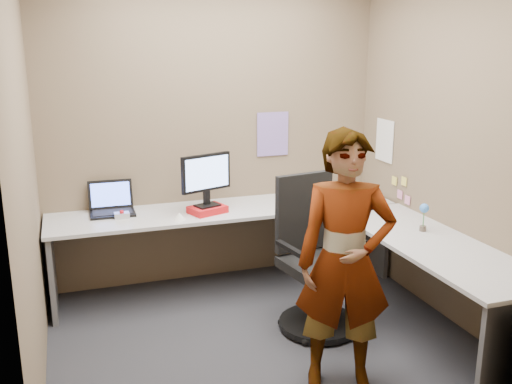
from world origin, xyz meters
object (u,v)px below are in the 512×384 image
object	(u,v)px
desk	(298,240)
person	(345,262)
office_chair	(315,268)
monitor	(206,176)

from	to	relation	value
desk	person	distance (m)	1.09
office_chair	person	bearing A→B (deg)	-111.19
monitor	office_chair	xyz separation A→B (m)	(0.62, -0.83, -0.58)
monitor	person	bearing A→B (deg)	-93.00
desk	monitor	xyz separation A→B (m)	(-0.61, 0.52, 0.46)
desk	office_chair	bearing A→B (deg)	-88.18
office_chair	person	distance (m)	0.83
person	desk	bearing A→B (deg)	103.23
monitor	desk	bearing A→B (deg)	-60.10
desk	office_chair	xyz separation A→B (m)	(0.01, -0.31, -0.12)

